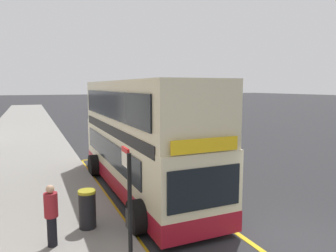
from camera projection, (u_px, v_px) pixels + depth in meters
ground_plane at (90, 122)px, 37.26m from camera, size 260.00×260.00×0.00m
pavement_near at (25, 124)px, 34.44m from camera, size 6.00×76.00×0.14m
double_decker_bus at (140, 140)px, 12.53m from camera, size 3.14×10.15×4.40m
bus_bay_markings at (139, 190)px, 12.75m from camera, size 2.89×12.50×0.01m
bus_stop_sign at (129, 205)px, 6.44m from camera, size 0.09×0.51×2.80m
parked_car_navy_far at (128, 120)px, 31.81m from camera, size 2.09×4.20×1.62m
parked_car_white_behind at (97, 105)px, 57.62m from camera, size 2.09×4.20×1.62m
pedestrian_further_back at (51, 213)px, 7.90m from camera, size 0.34×0.34×1.60m
litter_bin at (87, 209)px, 8.98m from camera, size 0.51×0.51×1.11m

